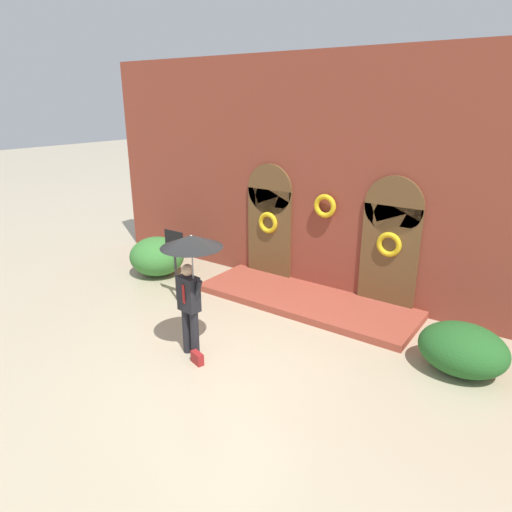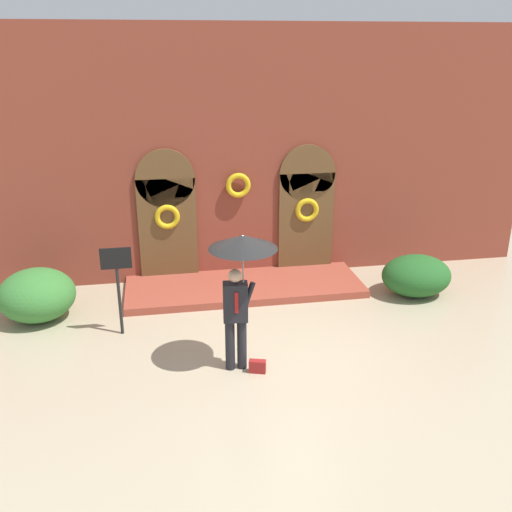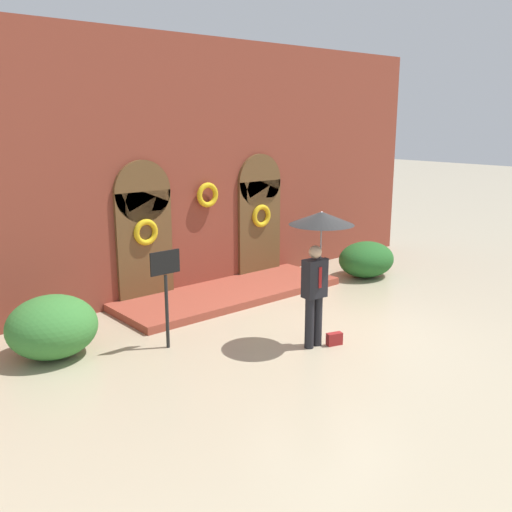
# 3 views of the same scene
# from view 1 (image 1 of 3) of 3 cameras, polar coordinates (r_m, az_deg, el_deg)

# --- Properties ---
(ground_plane) EXTENTS (80.00, 80.00, 0.00)m
(ground_plane) POSITION_cam_1_polar(r_m,az_deg,el_deg) (8.65, -4.19, -12.92)
(ground_plane) COLOR tan
(building_facade) EXTENTS (14.00, 2.30, 5.60)m
(building_facade) POSITION_cam_1_polar(r_m,az_deg,el_deg) (11.01, 9.49, 8.90)
(building_facade) COLOR brown
(building_facade) RESTS_ON ground
(person_with_umbrella) EXTENTS (1.10, 1.10, 2.36)m
(person_with_umbrella) POSITION_cam_1_polar(r_m,az_deg,el_deg) (8.06, -8.14, -0.41)
(person_with_umbrella) COLOR black
(person_with_umbrella) RESTS_ON ground
(handbag) EXTENTS (0.30, 0.20, 0.22)m
(handbag) POSITION_cam_1_polar(r_m,az_deg,el_deg) (8.56, -7.35, -12.54)
(handbag) COLOR maroon
(handbag) RESTS_ON ground
(sign_post) EXTENTS (0.56, 0.06, 1.72)m
(sign_post) POSITION_cam_1_polar(r_m,az_deg,el_deg) (10.74, -10.11, 0.25)
(sign_post) COLOR black
(sign_post) RESTS_ON ground
(shrub_left) EXTENTS (1.49, 1.43, 1.04)m
(shrub_left) POSITION_cam_1_polar(r_m,az_deg,el_deg) (12.68, -12.28, -0.03)
(shrub_left) COLOR #387A33
(shrub_left) RESTS_ON ground
(shrub_right) EXTENTS (1.51, 1.25, 0.88)m
(shrub_right) POSITION_cam_1_polar(r_m,az_deg,el_deg) (8.87, 24.42, -10.56)
(shrub_right) COLOR #235B23
(shrub_right) RESTS_ON ground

